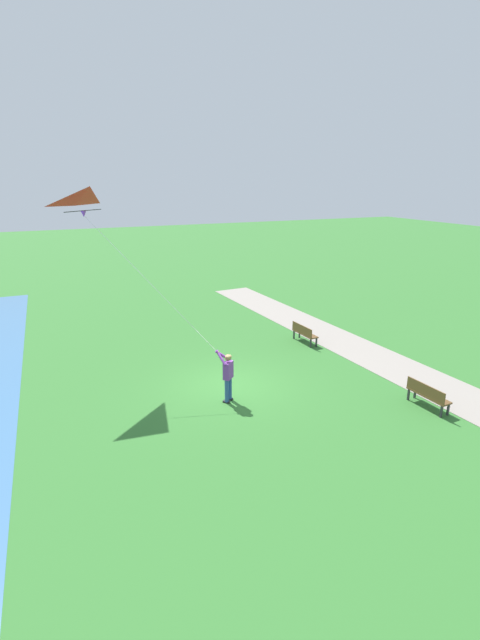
# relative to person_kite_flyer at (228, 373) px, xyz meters

# --- Properties ---
(ground_plane) EXTENTS (120.00, 120.00, 0.00)m
(ground_plane) POSITION_rel_person_kite_flyer_xyz_m (-0.47, -1.02, -1.05)
(ground_plane) COLOR #33702D
(walkway_path) EXTENTS (4.64, 32.09, 0.02)m
(walkway_path) POSITION_rel_person_kite_flyer_xyz_m (-7.42, 0.98, -1.04)
(walkway_path) COLOR gray
(walkway_path) RESTS_ON ground
(person_kite_flyer) EXTENTS (0.58, 0.60, 1.83)m
(person_kite_flyer) POSITION_rel_person_kite_flyer_xyz_m (0.00, 0.00, 0.00)
(person_kite_flyer) COLOR #232328
(person_kite_flyer) RESTS_ON ground
(flying_kite) EXTENTS (4.24, 4.49, 5.17)m
(flying_kite) POSITION_rel_person_kite_flyer_xyz_m (3.50, -3.82, 5.46)
(flying_kite) COLOR red
(park_bench_near_walkway) EXTENTS (0.54, 1.53, 0.88)m
(park_bench_near_walkway) POSITION_rel_person_kite_flyer_xyz_m (-5.41, -3.89, -0.54)
(park_bench_near_walkway) COLOR brown
(park_bench_near_walkway) RESTS_ON ground
(park_bench_far_walkway) EXTENTS (0.54, 1.53, 0.88)m
(park_bench_far_walkway) POSITION_rel_person_kite_flyer_xyz_m (-5.90, 3.09, -0.54)
(park_bench_far_walkway) COLOR brown
(park_bench_far_walkway) RESTS_ON ground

